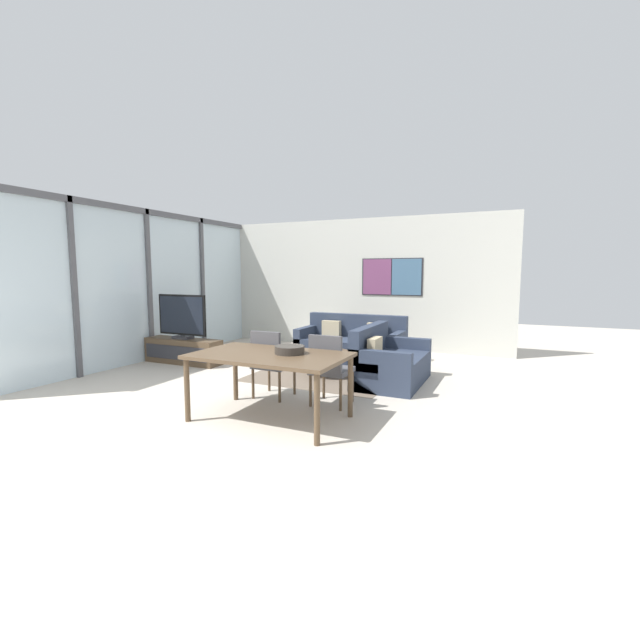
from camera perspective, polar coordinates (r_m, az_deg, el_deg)
ground_plane at (r=4.74m, az=-23.30°, el=-14.50°), size 24.00×24.00×0.00m
wall_back at (r=9.48m, az=4.24°, el=4.90°), size 6.81×0.09×2.80m
window_wall_left at (r=8.59m, az=-21.97°, el=5.16°), size 0.07×5.95×2.80m
area_rug at (r=6.96m, az=0.65°, el=-7.29°), size 2.20×1.88×0.01m
tv_console at (r=8.17m, az=-17.77°, el=-3.95°), size 1.50×0.40×0.45m
television at (r=8.09m, az=-17.91°, el=0.38°), size 1.05×0.20×0.80m
sofa_main at (r=8.03m, az=4.28°, el=-3.45°), size 1.94×0.87×0.85m
sofa_side at (r=6.50m, az=8.92°, el=-5.87°), size 0.87×1.44×0.85m
coffee_table at (r=6.90m, az=0.66°, el=-5.02°), size 0.84×0.84×0.38m
dining_table at (r=4.81m, az=-6.74°, el=-5.30°), size 1.71×1.02×0.75m
dining_chair_left at (r=5.64m, az=-6.59°, el=-5.34°), size 0.46×0.46×0.90m
dining_chair_centre at (r=5.28m, az=1.25°, el=-6.12°), size 0.46×0.46×0.90m
fruit_bowl at (r=4.78m, az=-4.07°, el=-3.91°), size 0.33×0.33×0.09m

